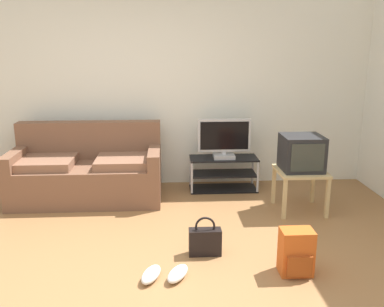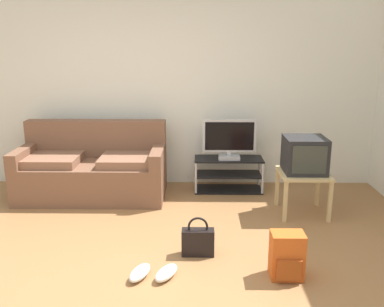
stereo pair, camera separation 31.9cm
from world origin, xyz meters
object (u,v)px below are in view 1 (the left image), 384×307
tv_stand (223,173)px  crt_tv (302,153)px  couch (88,172)px  flat_tv (224,139)px  handbag (205,241)px  sneakers_pair (164,274)px  backpack (296,252)px  side_table (300,176)px

tv_stand → crt_tv: 1.18m
couch → crt_tv: couch is taller
flat_tv → handbag: (-0.40, -1.74, -0.55)m
flat_tv → sneakers_pair: size_ratio=1.52×
flat_tv → handbag: size_ratio=1.84×
flat_tv → handbag: 1.87m
couch → sneakers_pair: couch is taller
tv_stand → flat_tv: flat_tv is taller
crt_tv → sneakers_pair: 2.18m
flat_tv → crt_tv: flat_tv is taller
crt_tv → backpack: 1.53m
couch → backpack: couch is taller
crt_tv → handbag: bearing=-139.4°
couch → flat_tv: 1.76m
tv_stand → handbag: 1.81m
tv_stand → flat_tv: 0.47m
tv_stand → couch: bearing=-172.4°
tv_stand → flat_tv: size_ratio=1.30×
side_table → couch: bearing=167.8°
flat_tv → crt_tv: 1.07m
couch → backpack: 2.80m
couch → backpack: size_ratio=4.58×
backpack → couch: bearing=118.2°
side_table → backpack: side_table is taller
tv_stand → backpack: 2.16m
sneakers_pair → couch: bearing=116.2°
tv_stand → backpack: tv_stand is taller
couch → tv_stand: 1.73m
handbag → couch: bearing=130.7°
couch → handbag: (1.32, -1.53, -0.21)m
couch → side_table: couch is taller
couch → flat_tv: size_ratio=2.64×
backpack → sneakers_pair: bearing=162.7°
couch → crt_tv: size_ratio=4.02×
handbag → sneakers_pair: handbag is taller
crt_tv → handbag: (-1.18, -1.01, -0.55)m
tv_stand → crt_tv: (0.78, -0.75, 0.47)m
backpack → side_table: bearing=52.9°
handbag → flat_tv: bearing=77.2°
handbag → side_table: bearing=40.1°
tv_stand → side_table: 1.11m
flat_tv → handbag: bearing=-102.8°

